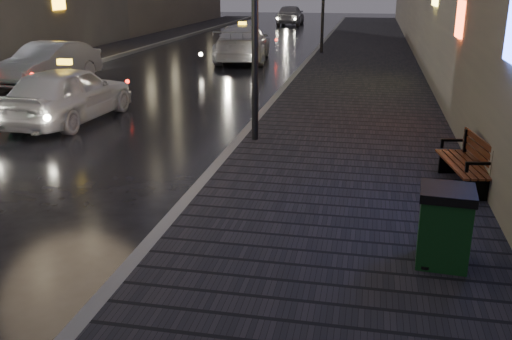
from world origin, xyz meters
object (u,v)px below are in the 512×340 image
Objects in this scene: taxi_near at (68,94)px; car_far at (290,15)px; car_left_mid at (49,64)px; bench at (469,162)px; trash_bin at (444,226)px; taxi_mid at (243,43)px.

taxi_near is 34.24m from car_far.
bench is at bearing -27.44° from car_left_mid.
car_far is at bearing 88.22° from car_left_mid.
bench is 0.36× the size of car_far.
trash_bin is at bearing -113.55° from bench.
taxi_near is 0.91× the size of car_far.
bench is 1.75× the size of trash_bin.
car_far is (0.78, 34.23, 0.07)m from taxi_near.
taxi_near is at bearing 149.31° from bench.
car_far is (-1.01, 22.20, 0.01)m from taxi_mid.
trash_bin is at bearing 102.61° from taxi_mid.
bench is at bearing 108.18° from taxi_mid.
trash_bin is 0.22× the size of car_left_mid.
bench is 17.14m from taxi_mid.
taxi_mid is at bearing 59.92° from car_left_mid.
car_left_mid is (-12.55, 8.42, 0.15)m from bench.
bench is at bearing 162.63° from taxi_near.
car_left_mid is at bearing -51.75° from taxi_near.
trash_bin is at bearing 100.03° from car_far.
bench is 38.61m from car_far.
car_left_mid is at bearing 46.40° from taxi_mid.
taxi_near is 0.99× the size of car_left_mid.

